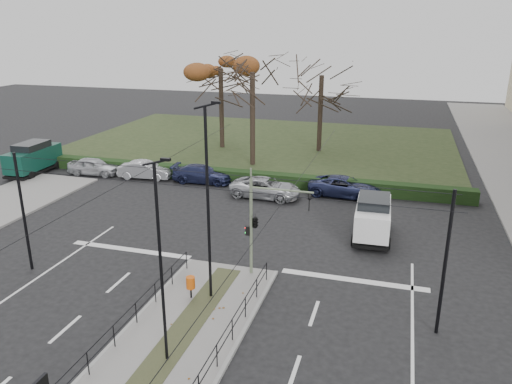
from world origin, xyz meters
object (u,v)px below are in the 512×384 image
(bare_tree_near, at_px, (252,79))
(parked_car_fifth, at_px, (345,187))
(rust_tree, at_px, (221,68))
(streetlamp_median_far, at_px, (208,203))
(parked_car_third, at_px, (202,174))
(parked_car_first, at_px, (94,166))
(white_van, at_px, (373,216))
(parked_car_fourth, at_px, (265,188))
(green_van, at_px, (33,157))
(parked_car_second, at_px, (145,170))
(streetlamp_median_near, at_px, (161,263))
(traffic_light, at_px, (257,220))
(litter_bin, at_px, (191,283))
(bare_tree_center, at_px, (322,81))

(bare_tree_near, xyz_separation_m, parked_car_fifth, (8.68, -6.04, -6.64))
(rust_tree, relative_size, parked_car_fifth, 1.97)
(streetlamp_median_far, distance_m, parked_car_third, 17.94)
(parked_car_first, xyz_separation_m, white_van, (22.62, -6.43, 0.56))
(white_van, distance_m, rust_tree, 25.03)
(parked_car_fourth, xyz_separation_m, green_van, (-19.82, 0.39, 0.65))
(parked_car_second, distance_m, rust_tree, 13.71)
(streetlamp_median_near, xyz_separation_m, bare_tree_near, (-4.80, 26.49, 3.38))
(parked_car_third, height_order, white_van, white_van)
(streetlamp_median_near, xyz_separation_m, green_van, (-21.29, 19.03, -2.63))
(parked_car_third, bearing_deg, traffic_light, -151.43)
(green_van, bearing_deg, litter_bin, -36.03)
(parked_car_third, relative_size, parked_car_fourth, 0.93)
(litter_bin, xyz_separation_m, parked_car_third, (-6.19, 16.42, -0.18))
(traffic_light, xyz_separation_m, bare_tree_near, (-6.05, 19.29, 4.45))
(litter_bin, relative_size, bare_tree_near, 0.10)
(traffic_light, bearing_deg, rust_tree, 113.72)
(streetlamp_median_far, height_order, green_van, streetlamp_median_far)
(parked_car_third, distance_m, parked_car_fifth, 10.98)
(streetlamp_median_near, height_order, parked_car_first, streetlamp_median_near)
(parked_car_second, bearing_deg, litter_bin, -152.05)
(rust_tree, bearing_deg, parked_car_fifth, -40.27)
(parked_car_fourth, bearing_deg, streetlamp_median_far, -171.06)
(streetlamp_median_far, bearing_deg, streetlamp_median_near, -89.02)
(parked_car_fourth, relative_size, bare_tree_near, 0.48)
(streetlamp_median_near, distance_m, white_van, 15.23)
(streetlamp_median_far, height_order, parked_car_second, streetlamp_median_far)
(bare_tree_near, bearing_deg, parked_car_third, -111.32)
(parked_car_second, bearing_deg, green_van, 91.48)
(bare_tree_near, height_order, parked_car_fifth, bare_tree_near)
(streetlamp_median_near, relative_size, white_van, 1.63)
(parked_car_second, xyz_separation_m, parked_car_fifth, (15.73, 0.14, 0.01))
(parked_car_second, distance_m, parked_car_fourth, 10.51)
(streetlamp_median_far, bearing_deg, parked_car_second, 126.76)
(parked_car_second, height_order, white_van, white_van)
(traffic_light, height_order, litter_bin, traffic_light)
(parked_car_third, xyz_separation_m, parked_car_fifth, (10.98, -0.16, 0.03))
(parked_car_first, distance_m, parked_car_third, 9.27)
(streetlamp_median_near, xyz_separation_m, parked_car_fifth, (3.89, 20.45, -3.26))
(parked_car_first, bearing_deg, streetlamp_median_far, -138.66)
(streetlamp_median_far, distance_m, parked_car_first, 22.78)
(streetlamp_median_near, xyz_separation_m, parked_car_second, (-11.84, 20.31, -3.27))
(parked_car_fourth, xyz_separation_m, rust_tree, (-8.12, 13.23, 7.02))
(traffic_light, height_order, bare_tree_near, bare_tree_near)
(bare_tree_center, bearing_deg, traffic_light, -86.98)
(rust_tree, bearing_deg, parked_car_fourth, -58.46)
(parked_car_fourth, xyz_separation_m, bare_tree_center, (1.36, 14.41, 6.00))
(streetlamp_median_far, bearing_deg, white_van, 54.95)
(parked_car_fifth, bearing_deg, parked_car_third, 93.47)
(rust_tree, height_order, parked_car_fifth, rust_tree)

